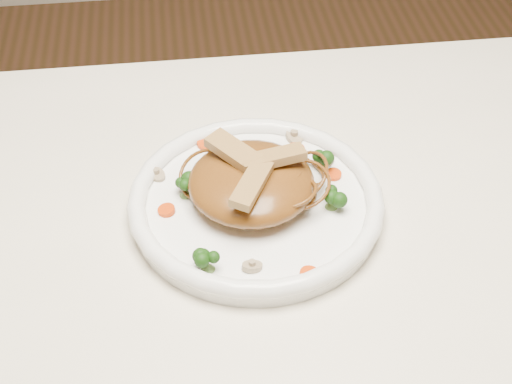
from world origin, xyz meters
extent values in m
cube|color=white|center=(0.00, 0.00, 0.73)|extent=(1.20, 0.80, 0.04)
cylinder|color=white|center=(0.00, 0.08, 0.76)|extent=(0.29, 0.29, 0.02)
ellipsoid|color=brown|center=(-0.01, 0.09, 0.79)|extent=(0.18, 0.18, 0.04)
cube|color=#A2804C|center=(0.02, 0.09, 0.82)|extent=(0.07, 0.04, 0.01)
cube|color=#A2804C|center=(-0.02, 0.10, 0.82)|extent=(0.07, 0.08, 0.01)
cube|color=#A2804C|center=(-0.01, 0.06, 0.82)|extent=(0.05, 0.07, 0.01)
cylinder|color=#E93608|center=(0.05, 0.16, 0.77)|extent=(0.02, 0.02, 0.00)
cylinder|color=#E93608|center=(-0.10, 0.08, 0.77)|extent=(0.02, 0.02, 0.00)
cylinder|color=#E93608|center=(0.09, 0.11, 0.77)|extent=(0.02, 0.02, 0.00)
cylinder|color=#E93608|center=(-0.05, 0.19, 0.77)|extent=(0.03, 0.03, 0.00)
cylinder|color=#E93608|center=(0.04, -0.03, 0.77)|extent=(0.02, 0.02, 0.00)
cylinder|color=tan|center=(-0.02, -0.01, 0.77)|extent=(0.02, 0.02, 0.01)
cylinder|color=tan|center=(0.09, 0.14, 0.77)|extent=(0.04, 0.04, 0.01)
cylinder|color=tan|center=(-0.11, 0.14, 0.77)|extent=(0.03, 0.03, 0.01)
cylinder|color=tan|center=(0.06, 0.19, 0.77)|extent=(0.03, 0.03, 0.01)
camera|label=1|loc=(-0.08, -0.51, 1.33)|focal=53.72mm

